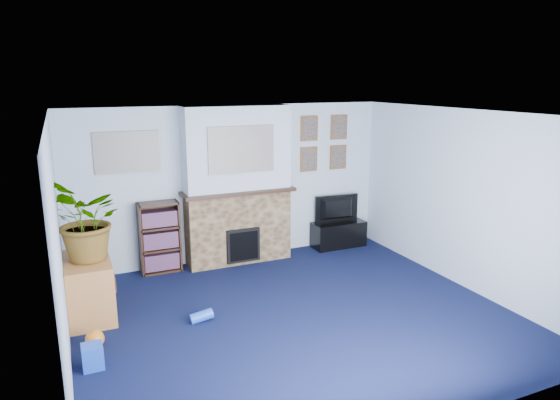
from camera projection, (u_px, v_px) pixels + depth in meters
name	position (u px, v px, depth m)	size (l,w,h in m)	color
floor	(295.00, 316.00, 6.00)	(5.00, 4.50, 0.01)	black
ceiling	(297.00, 114.00, 5.44)	(5.00, 4.50, 0.01)	white
wall_back	(233.00, 183.00, 7.72)	(5.00, 0.04, 2.40)	silver
wall_front	(426.00, 296.00, 3.72)	(5.00, 0.04, 2.40)	silver
wall_left	(59.00, 249.00, 4.74)	(0.04, 4.50, 2.40)	silver
wall_right	(463.00, 199.00, 6.70)	(0.04, 4.50, 2.40)	silver
chimney_breast	(238.00, 187.00, 7.54)	(1.72, 0.50, 2.40)	brown
collage_main	(241.00, 150.00, 7.22)	(1.00, 0.03, 0.68)	gray
collage_left	(127.00, 152.00, 6.96)	(0.90, 0.03, 0.58)	gray
portrait_tl	(309.00, 128.00, 8.02)	(0.30, 0.03, 0.40)	brown
portrait_tr	(339.00, 127.00, 8.24)	(0.30, 0.03, 0.40)	brown
portrait_bl	(309.00, 159.00, 8.14)	(0.30, 0.03, 0.40)	brown
portrait_br	(338.00, 157.00, 8.36)	(0.30, 0.03, 0.40)	brown
tv_stand	(338.00, 234.00, 8.45)	(0.90, 0.38, 0.43)	black
television	(338.00, 209.00, 8.37)	(0.78, 0.10, 0.45)	black
bookshelf	(160.00, 239.00, 7.29)	(0.58, 0.28, 1.05)	black
sideboard	(89.00, 288.00, 5.93)	(0.51, 0.92, 0.72)	#B47139
potted_plant	(88.00, 220.00, 5.71)	(0.87, 0.76, 0.97)	#26661E
mantel_clock	(238.00, 185.00, 7.49)	(0.09, 0.06, 0.13)	gold
mantel_candle	(259.00, 183.00, 7.62)	(0.05, 0.05, 0.16)	#B2BFC6
mantel_teddy	(204.00, 189.00, 7.29)	(0.14, 0.14, 0.14)	gray
mantel_can	(283.00, 182.00, 7.78)	(0.06, 0.06, 0.13)	blue
green_crate	(86.00, 310.00, 5.85)	(0.36, 0.29, 0.29)	#198C26
toy_ball	(95.00, 340.00, 5.27)	(0.20, 0.20, 0.20)	orange
toy_block	(93.00, 358.00, 4.90)	(0.20, 0.20, 0.24)	blue
toy_tube	(202.00, 316.00, 5.84)	(0.12, 0.12, 0.26)	blue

